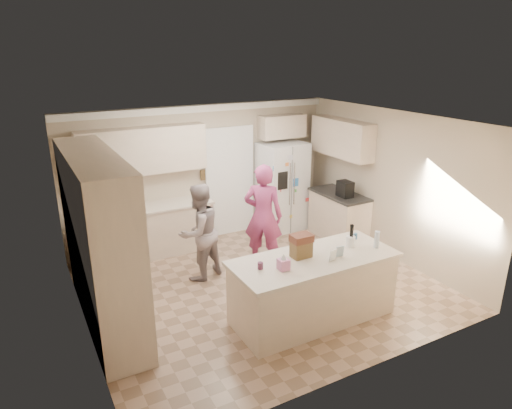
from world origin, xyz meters
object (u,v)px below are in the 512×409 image
coffee_maker (345,189)px  teen_boy (199,232)px  island_base (313,289)px  tissue_box (283,264)px  teen_girl (263,216)px  refrigerator (282,187)px  dollhouse_body (301,249)px  utensil_crock (350,241)px

coffee_maker → teen_boy: bearing=-179.2°
coffee_maker → island_base: coffee_maker is taller
tissue_box → teen_boy: teen_boy is taller
teen_boy → teen_girl: teen_girl is taller
island_base → teen_boy: size_ratio=1.39×
refrigerator → teen_girl: 1.76m
teen_boy → refrigerator: bearing=-172.0°
dollhouse_body → coffee_maker: bearing=39.3°
coffee_maker → island_base: 2.87m
dollhouse_body → utensil_crock: bearing=-3.6°
utensil_crock → teen_girl: 1.78m
refrigerator → island_base: (-1.39, -3.07, -0.46)m
coffee_maker → tissue_box: size_ratio=2.14×
coffee_maker → teen_boy: 2.97m
island_base → teen_girl: bearing=83.2°
utensil_crock → dollhouse_body: 0.80m
utensil_crock → coffee_maker: bearing=52.9°
refrigerator → teen_boy: bearing=-156.0°
utensil_crock → dollhouse_body: size_ratio=0.58×
tissue_box → teen_girl: teen_girl is taller
island_base → teen_boy: teen_boy is taller
dollhouse_body → teen_boy: (-0.76, 1.76, -0.24)m
refrigerator → teen_girl: size_ratio=1.00×
refrigerator → coffee_maker: bearing=-64.4°
refrigerator → utensil_crock: size_ratio=12.00×
coffee_maker → teen_boy: (-2.96, -0.04, -0.28)m
refrigerator → teen_boy: 2.60m
dollhouse_body → teen_boy: size_ratio=0.16×
refrigerator → tissue_box: 3.72m
utensil_crock → tissue_box: utensil_crock is taller
tissue_box → dollhouse_body: size_ratio=0.54×
refrigerator → dollhouse_body: refrigerator is taller
refrigerator → coffee_maker: (0.66, -1.17, 0.17)m
refrigerator → teen_girl: (-1.18, -1.30, -0.00)m
island_base → tissue_box: tissue_box is taller
refrigerator → tissue_box: size_ratio=12.86×
refrigerator → island_base: 3.40m
tissue_box → dollhouse_body: bearing=26.6°
island_base → utensil_crock: (0.65, 0.05, 0.56)m
island_base → teen_girl: (0.21, 1.77, 0.46)m
utensil_crock → tissue_box: 1.21m
utensil_crock → teen_boy: 2.40m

